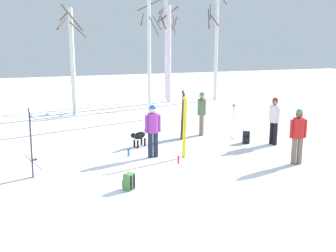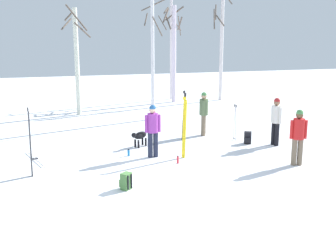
{
  "view_description": "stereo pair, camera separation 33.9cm",
  "coord_description": "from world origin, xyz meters",
  "px_view_note": "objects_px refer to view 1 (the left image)",
  "views": [
    {
      "loc": [
        -3.29,
        -10.25,
        3.89
      ],
      "look_at": [
        0.77,
        2.1,
        1.0
      ],
      "focal_mm": 44.15,
      "sensor_mm": 36.0,
      "label": 1
    },
    {
      "loc": [
        -2.97,
        -10.35,
        3.89
      ],
      "look_at": [
        0.77,
        2.1,
        1.0
      ],
      "focal_mm": 44.15,
      "sensor_mm": 36.0,
      "label": 2
    }
  ],
  "objects_px": {
    "person_0": "(153,128)",
    "dog": "(139,136)",
    "ski_pair_planted_1": "(31,144)",
    "backpack_1": "(246,137)",
    "person_1": "(202,111)",
    "water_bottle_1": "(129,153)",
    "birch_tree_1": "(149,41)",
    "backpack_0": "(129,182)",
    "ski_pair_planted_2": "(185,128)",
    "ski_poles_1": "(233,121)",
    "birch_tree_3": "(166,42)",
    "ski_pair_planted_0": "(183,116)",
    "water_bottle_0": "(178,160)",
    "birch_tree_2": "(169,51)",
    "birch_tree_0": "(72,59)",
    "person_2": "(298,133)",
    "birch_tree_4": "(216,35)",
    "person_3": "(274,118)",
    "ski_pair_lying_0": "(35,161)"
  },
  "relations": [
    {
      "from": "ski_pair_planted_0",
      "to": "ski_pair_planted_2",
      "type": "xyz_separation_m",
      "value": [
        -0.75,
        -2.22,
        0.06
      ]
    },
    {
      "from": "ski_pair_planted_2",
      "to": "ski_poles_1",
      "type": "height_order",
      "value": "ski_pair_planted_2"
    },
    {
      "from": "water_bottle_0",
      "to": "water_bottle_1",
      "type": "bearing_deg",
      "value": 136.57
    },
    {
      "from": "person_0",
      "to": "backpack_0",
      "type": "relative_size",
      "value": 3.9
    },
    {
      "from": "ski_poles_1",
      "to": "backpack_1",
      "type": "relative_size",
      "value": 3.11
    },
    {
      "from": "birch_tree_2",
      "to": "water_bottle_1",
      "type": "bearing_deg",
      "value": -114.94
    },
    {
      "from": "person_1",
      "to": "ski_pair_lying_0",
      "type": "relative_size",
      "value": 0.9
    },
    {
      "from": "backpack_0",
      "to": "birch_tree_0",
      "type": "distance_m",
      "value": 10.94
    },
    {
      "from": "person_3",
      "to": "birch_tree_1",
      "type": "xyz_separation_m",
      "value": [
        -2.99,
        5.76,
        2.64
      ]
    },
    {
      "from": "dog",
      "to": "birch_tree_2",
      "type": "distance_m",
      "value": 10.41
    },
    {
      "from": "birch_tree_2",
      "to": "ski_pair_planted_0",
      "type": "bearing_deg",
      "value": -104.96
    },
    {
      "from": "ski_pair_planted_1",
      "to": "ski_poles_1",
      "type": "xyz_separation_m",
      "value": [
        7.18,
        2.09,
        -0.24
      ]
    },
    {
      "from": "person_3",
      "to": "ski_pair_planted_0",
      "type": "distance_m",
      "value": 3.32
    },
    {
      "from": "ski_pair_planted_1",
      "to": "person_2",
      "type": "bearing_deg",
      "value": -8.79
    },
    {
      "from": "person_3",
      "to": "birch_tree_3",
      "type": "height_order",
      "value": "birch_tree_3"
    },
    {
      "from": "birch_tree_4",
      "to": "person_1",
      "type": "bearing_deg",
      "value": -117.75
    },
    {
      "from": "person_3",
      "to": "birch_tree_2",
      "type": "xyz_separation_m",
      "value": [
        -0.56,
        10.36,
        2.0
      ]
    },
    {
      "from": "person_0",
      "to": "dog",
      "type": "distance_m",
      "value": 1.47
    },
    {
      "from": "birch_tree_2",
      "to": "birch_tree_4",
      "type": "distance_m",
      "value": 3.05
    },
    {
      "from": "water_bottle_1",
      "to": "ski_pair_planted_0",
      "type": "bearing_deg",
      "value": 31.59
    },
    {
      "from": "birch_tree_0",
      "to": "birch_tree_3",
      "type": "height_order",
      "value": "birch_tree_3"
    },
    {
      "from": "person_1",
      "to": "birch_tree_4",
      "type": "height_order",
      "value": "birch_tree_4"
    },
    {
      "from": "ski_pair_planted_1",
      "to": "backpack_0",
      "type": "distance_m",
      "value": 2.97
    },
    {
      "from": "ski_poles_1",
      "to": "water_bottle_1",
      "type": "bearing_deg",
      "value": -168.32
    },
    {
      "from": "ski_poles_1",
      "to": "birch_tree_0",
      "type": "bearing_deg",
      "value": 126.86
    },
    {
      "from": "birch_tree_3",
      "to": "dog",
      "type": "bearing_deg",
      "value": -112.83
    },
    {
      "from": "birch_tree_4",
      "to": "water_bottle_0",
      "type": "bearing_deg",
      "value": -119.4
    },
    {
      "from": "water_bottle_0",
      "to": "backpack_1",
      "type": "bearing_deg",
      "value": 25.74
    },
    {
      "from": "person_3",
      "to": "backpack_1",
      "type": "height_order",
      "value": "person_3"
    },
    {
      "from": "ski_poles_1",
      "to": "birch_tree_2",
      "type": "relative_size",
      "value": 0.25
    },
    {
      "from": "person_0",
      "to": "water_bottle_0",
      "type": "distance_m",
      "value": 1.36
    },
    {
      "from": "ski_pair_lying_0",
      "to": "ski_pair_planted_1",
      "type": "bearing_deg",
      "value": -91.81
    },
    {
      "from": "person_1",
      "to": "water_bottle_1",
      "type": "relative_size",
      "value": 7.42
    },
    {
      "from": "backpack_0",
      "to": "ski_pair_planted_2",
      "type": "bearing_deg",
      "value": 43.15
    },
    {
      "from": "person_1",
      "to": "birch_tree_2",
      "type": "distance_m",
      "value": 8.59
    },
    {
      "from": "ski_pair_planted_1",
      "to": "backpack_1",
      "type": "relative_size",
      "value": 4.47
    },
    {
      "from": "dog",
      "to": "ski_pair_planted_2",
      "type": "height_order",
      "value": "ski_pair_planted_2"
    },
    {
      "from": "dog",
      "to": "ski_pair_planted_1",
      "type": "xyz_separation_m",
      "value": [
        -3.57,
        -2.22,
        0.59
      ]
    },
    {
      "from": "water_bottle_1",
      "to": "birch_tree_0",
      "type": "height_order",
      "value": "birch_tree_0"
    },
    {
      "from": "person_0",
      "to": "birch_tree_1",
      "type": "bearing_deg",
      "value": 75.14
    },
    {
      "from": "birch_tree_2",
      "to": "person_2",
      "type": "bearing_deg",
      "value": -90.15
    },
    {
      "from": "ski_pair_planted_0",
      "to": "water_bottle_0",
      "type": "xyz_separation_m",
      "value": [
        -1.12,
        -2.71,
        -0.81
      ]
    },
    {
      "from": "birch_tree_0",
      "to": "person_2",
      "type": "bearing_deg",
      "value": -60.89
    },
    {
      "from": "ski_pair_planted_1",
      "to": "backpack_1",
      "type": "bearing_deg",
      "value": 11.56
    },
    {
      "from": "ski_pair_lying_0",
      "to": "birch_tree_3",
      "type": "bearing_deg",
      "value": 54.11
    },
    {
      "from": "birch_tree_1",
      "to": "water_bottle_1",
      "type": "bearing_deg",
      "value": -112.44
    },
    {
      "from": "birch_tree_3",
      "to": "ski_pair_planted_2",
      "type": "bearing_deg",
      "value": -105.18
    },
    {
      "from": "dog",
      "to": "ski_pair_planted_0",
      "type": "bearing_deg",
      "value": 14.84
    },
    {
      "from": "ski_pair_planted_0",
      "to": "birch_tree_0",
      "type": "height_order",
      "value": "birch_tree_0"
    },
    {
      "from": "water_bottle_0",
      "to": "birch_tree_1",
      "type": "xyz_separation_m",
      "value": [
        1.02,
        6.82,
        3.5
      ]
    }
  ]
}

